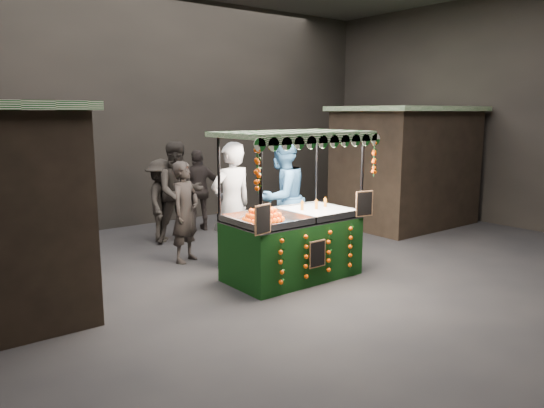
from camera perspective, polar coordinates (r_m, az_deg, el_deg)
ground at (r=8.02m, az=2.86°, el=-7.96°), size 12.00×12.00×0.00m
market_hall at (r=7.68m, az=3.08°, el=16.79°), size 12.10×10.10×5.05m
neighbour_stall_right at (r=11.93m, az=14.41°, el=4.10°), size 3.00×2.20×2.60m
juice_stall at (r=7.80m, az=2.40°, el=-3.26°), size 2.27×1.34×2.20m
vendor_grey at (r=8.33m, az=-4.46°, el=-0.15°), size 0.75×0.50×2.02m
vendor_blue at (r=8.81m, az=1.06°, el=0.66°), size 1.16×0.99×2.08m
shopper_0 at (r=8.75m, az=-9.49°, el=-0.86°), size 0.73×0.63×1.69m
shopper_1 at (r=10.05m, az=-10.14°, el=1.25°), size 1.07×0.90×1.94m
shopper_2 at (r=11.05m, az=-8.02°, el=1.50°), size 1.08×0.67×1.71m
shopper_3 at (r=10.26m, az=-12.01°, el=0.40°), size 1.08×1.19×1.60m
shopper_4 at (r=9.11m, az=-22.96°, el=-0.43°), size 0.96×0.65×1.90m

